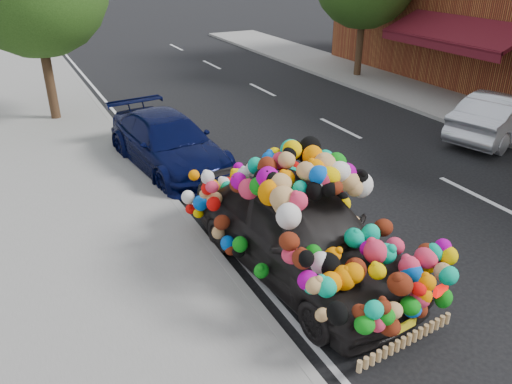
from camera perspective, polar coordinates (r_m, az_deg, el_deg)
ground at (r=9.46m, az=9.41°, el=-4.77°), size 100.00×100.00×0.00m
sidewalk at (r=8.03m, az=-16.94°, el=-11.41°), size 4.00×60.00×0.12m
kerb at (r=8.42m, az=-3.81°, el=-8.16°), size 0.15×60.00×0.13m
footpath_far at (r=16.90m, az=26.55°, el=7.06°), size 3.00×40.00×0.12m
lane_markings at (r=11.76m, az=23.83°, el=-0.31°), size 6.00×50.00×0.01m
plush_art_car at (r=7.81m, az=5.05°, el=-2.17°), size 2.62×4.86×2.17m
navy_sedan at (r=12.14m, az=-10.00°, el=5.61°), size 2.25×4.50×1.26m
silver_hatchback at (r=15.40m, az=26.29°, el=7.76°), size 4.14×2.36×1.29m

